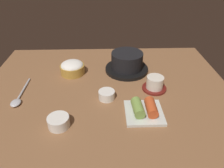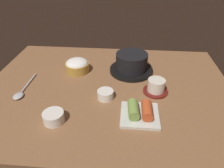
{
  "view_description": "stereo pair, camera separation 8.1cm",
  "coord_description": "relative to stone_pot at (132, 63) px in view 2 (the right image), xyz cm",
  "views": [
    {
      "loc": [
        -0.16,
        -69.48,
        49.67
      ],
      "look_at": [
        2.0,
        -2.0,
        5.0
      ],
      "focal_mm": 33.45,
      "sensor_mm": 36.0,
      "label": 1
    },
    {
      "loc": [
        7.92,
        -69.25,
        49.67
      ],
      "look_at": [
        2.0,
        -2.0,
        5.0
      ],
      "focal_mm": 33.45,
      "sensor_mm": 36.0,
      "label": 2
    }
  ],
  "objects": [
    {
      "name": "kimchi_plate",
      "position": [
        3.2,
        -29.92,
        -2.33
      ],
      "size": [
        12.73,
        12.73,
        4.59
      ],
      "color": "silver",
      "rests_on": "dining_table"
    },
    {
      "name": "rice_bowl",
      "position": [
        -24.32,
        -1.75,
        -1.19
      ],
      "size": [
        10.68,
        10.68,
        5.91
      ],
      "color": "#B78C38",
      "rests_on": "dining_table"
    },
    {
      "name": "banchan_cup_center",
      "position": [
        -9.65,
        -20.83,
        -2.36
      ],
      "size": [
        6.05,
        6.05,
        3.21
      ],
      "color": "white",
      "rests_on": "dining_table"
    },
    {
      "name": "spoon",
      "position": [
        -42.14,
        -20.64,
        -3.48
      ],
      "size": [
        3.6,
        18.9,
        1.35
      ],
      "color": "#B7B7BC",
      "rests_on": "dining_table"
    },
    {
      "name": "stone_pot",
      "position": [
        0.0,
        0.0,
        0.0
      ],
      "size": [
        19.37,
        19.37,
        8.74
      ],
      "color": "black",
      "rests_on": "dining_table"
    },
    {
      "name": "side_bowl_near",
      "position": [
        -24.56,
        -34.75,
        -2.19
      ],
      "size": [
        6.86,
        6.86,
        3.55
      ],
      "color": "white",
      "rests_on": "dining_table"
    },
    {
      "name": "dining_table",
      "position": [
        -9.36,
        -13.69,
        -5.09
      ],
      "size": [
        100.0,
        76.0,
        2.0
      ],
      "primitive_type": "cube",
      "color": "brown",
      "rests_on": "ground"
    },
    {
      "name": "tea_cup_with_saucer",
      "position": [
        9.63,
        -15.33,
        -1.52
      ],
      "size": [
        9.59,
        9.59,
        5.55
      ],
      "color": "maroon",
      "rests_on": "dining_table"
    }
  ]
}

